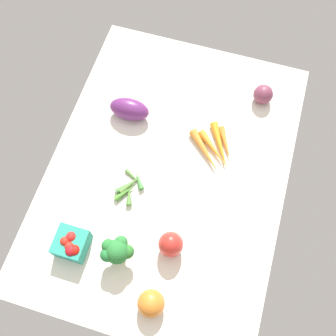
{
  "coord_description": "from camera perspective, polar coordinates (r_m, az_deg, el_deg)",
  "views": [
    {
      "loc": [
        47.61,
        14.24,
        121.18
      ],
      "look_at": [
        0.0,
        0.0,
        4.0
      ],
      "focal_mm": 42.48,
      "sensor_mm": 36.0,
      "label": 1
    }
  ],
  "objects": [
    {
      "name": "okra_pile",
      "position": [
        1.27,
        -5.37,
        -2.65
      ],
      "size": [
        11.97,
        9.18,
        1.98
      ],
      "color": "#47793D",
      "rests_on": "tablecloth"
    },
    {
      "name": "bell_pepper_red",
      "position": [
        1.17,
        0.4,
        -10.91
      ],
      "size": [
        10.18,
        10.18,
        9.2
      ],
      "primitive_type": "ellipsoid",
      "rotation": [
        0.0,
        0.0,
        2.53
      ],
      "color": "red",
      "rests_on": "tablecloth"
    },
    {
      "name": "tablecloth",
      "position": [
        1.3,
        0.0,
        -0.52
      ],
      "size": [
        104.0,
        76.0,
        2.0
      ],
      "primitive_type": "cube",
      "color": "silver",
      "rests_on": "ground"
    },
    {
      "name": "eggplant",
      "position": [
        1.36,
        -5.56,
        8.39
      ],
      "size": [
        7.77,
        13.79,
        7.39
      ],
      "primitive_type": "ellipsoid",
      "rotation": [
        0.0,
        0.0,
        1.6
      ],
      "color": "#632767",
      "rests_on": "tablecloth"
    },
    {
      "name": "berry_basket",
      "position": [
        1.21,
        -13.7,
        -10.55
      ],
      "size": [
        9.09,
        9.09,
        7.72
      ],
      "color": "teal",
      "rests_on": "tablecloth"
    },
    {
      "name": "carrot_bunch",
      "position": [
        1.32,
        6.68,
        2.87
      ],
      "size": [
        18.87,
        16.51,
        2.93
      ],
      "color": "orange",
      "rests_on": "tablecloth"
    },
    {
      "name": "heirloom_tomato_orange",
      "position": [
        1.16,
        -2.46,
        -18.84
      ],
      "size": [
        7.7,
        7.7,
        7.7
      ],
      "primitive_type": "sphere",
      "color": "orange",
      "rests_on": "tablecloth"
    },
    {
      "name": "red_onion_center",
      "position": [
        1.43,
        13.49,
        10.23
      ],
      "size": [
        6.74,
        6.74,
        6.74
      ],
      "primitive_type": "sphere",
      "color": "brown",
      "rests_on": "tablecloth"
    },
    {
      "name": "broccoli_head",
      "position": [
        1.16,
        -7.34,
        -11.69
      ],
      "size": [
        8.31,
        9.36,
        10.71
      ],
      "color": "#A5CB83",
      "rests_on": "tablecloth"
    }
  ]
}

